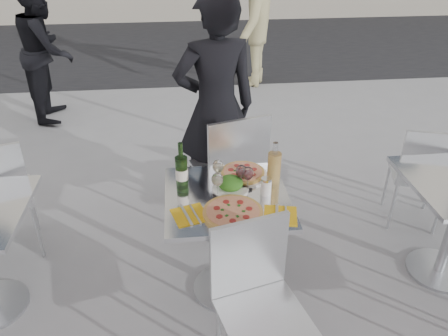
{
  "coord_description": "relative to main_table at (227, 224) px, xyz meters",
  "views": [
    {
      "loc": [
        -0.24,
        -2.11,
        2.17
      ],
      "look_at": [
        0.0,
        0.15,
        0.85
      ],
      "focal_mm": 35.0,
      "sensor_mm": 36.0,
      "label": 1
    }
  ],
  "objects": [
    {
      "name": "wineglass_white_a",
      "position": [
        -0.05,
        -0.0,
        0.32
      ],
      "size": [
        0.07,
        0.07,
        0.16
      ],
      "color": "white",
      "rests_on": "main_table"
    },
    {
      "name": "pedestrian_a",
      "position": [
        -1.75,
        3.13,
        0.28
      ],
      "size": [
        0.66,
        0.82,
        1.63
      ],
      "primitive_type": "imported",
      "rotation": [
        0.0,
        0.0,
        1.62
      ],
      "color": "black",
      "rests_on": "ground"
    },
    {
      "name": "napkin_left",
      "position": [
        -0.22,
        -0.17,
        0.21
      ],
      "size": [
        0.22,
        0.22,
        0.01
      ],
      "rotation": [
        0.0,
        0.0,
        0.28
      ],
      "color": "gold",
      "rests_on": "main_table"
    },
    {
      "name": "chair_far",
      "position": [
        0.11,
        0.62,
        0.06
      ],
      "size": [
        0.57,
        0.58,
        1.01
      ],
      "rotation": [
        0.0,
        0.0,
        3.42
      ],
      "color": "silver",
      "rests_on": "ground"
    },
    {
      "name": "sugar_shaker",
      "position": [
        0.23,
        -0.01,
        0.26
      ],
      "size": [
        0.06,
        0.06,
        0.11
      ],
      "color": "white",
      "rests_on": "main_table"
    },
    {
      "name": "wine_bottle",
      "position": [
        -0.25,
        0.13,
        0.32
      ],
      "size": [
        0.07,
        0.08,
        0.29
      ],
      "color": "#2A501E",
      "rests_on": "main_table"
    },
    {
      "name": "salad_plate",
      "position": [
        0.03,
        0.06,
        0.25
      ],
      "size": [
        0.22,
        0.22,
        0.09
      ],
      "color": "white",
      "rests_on": "main_table"
    },
    {
      "name": "ground",
      "position": [
        0.0,
        0.0,
        -0.54
      ],
      "size": [
        80.0,
        80.0,
        0.0
      ],
      "primitive_type": "plane",
      "color": "slate"
    },
    {
      "name": "woman_diner",
      "position": [
        0.03,
        1.0,
        0.35
      ],
      "size": [
        0.71,
        0.53,
        1.77
      ],
      "primitive_type": "imported",
      "rotation": [
        0.0,
        0.0,
        3.32
      ],
      "color": "black",
      "rests_on": "ground"
    },
    {
      "name": "wineglass_white_b",
      "position": [
        -0.04,
        0.15,
        0.32
      ],
      "size": [
        0.07,
        0.07,
        0.16
      ],
      "color": "white",
      "rests_on": "main_table"
    },
    {
      "name": "pizza_far",
      "position": [
        0.13,
        0.21,
        0.23
      ],
      "size": [
        0.31,
        0.31,
        0.03
      ],
      "color": "white",
      "rests_on": "main_table"
    },
    {
      "name": "pedestrian_b",
      "position": [
        0.82,
        4.04,
        0.38
      ],
      "size": [
        1.09,
        1.36,
        1.83
      ],
      "primitive_type": "imported",
      "rotation": [
        0.0,
        0.0,
        4.31
      ],
      "color": "tan",
      "rests_on": "ground"
    },
    {
      "name": "main_table",
      "position": [
        0.0,
        0.0,
        0.0
      ],
      "size": [
        0.72,
        0.72,
        0.75
      ],
      "color": "#B7BABF",
      "rests_on": "ground"
    },
    {
      "name": "side_chair_rfar",
      "position": [
        1.54,
        0.53,
        -0.02
      ],
      "size": [
        0.5,
        0.5,
        0.87
      ],
      "rotation": [
        0.0,
        0.0,
        2.85
      ],
      "color": "silver",
      "rests_on": "ground"
    },
    {
      "name": "wineglass_red_a",
      "position": [
        0.09,
        0.07,
        0.32
      ],
      "size": [
        0.07,
        0.07,
        0.16
      ],
      "color": "white",
      "rests_on": "main_table"
    },
    {
      "name": "chair_near",
      "position": [
        0.09,
        -0.57,
        0.0
      ],
      "size": [
        0.51,
        0.52,
        0.91
      ],
      "rotation": [
        0.0,
        0.0,
        0.25
      ],
      "color": "silver",
      "rests_on": "ground"
    },
    {
      "name": "napkin_right",
      "position": [
        0.27,
        -0.23,
        0.21
      ],
      "size": [
        0.21,
        0.21,
        0.01
      ],
      "rotation": [
        0.0,
        0.0,
        -0.22
      ],
      "color": "gold",
      "rests_on": "main_table"
    },
    {
      "name": "pizza_near",
      "position": [
        0.01,
        -0.18,
        0.22
      ],
      "size": [
        0.33,
        0.33,
        0.02
      ],
      "color": "#B89148",
      "rests_on": "main_table"
    },
    {
      "name": "street_asphalt",
      "position": [
        0.0,
        6.5,
        -0.54
      ],
      "size": [
        24.0,
        5.0,
        0.0
      ],
      "primitive_type": "cube",
      "color": "black",
      "rests_on": "ground"
    },
    {
      "name": "carafe",
      "position": [
        0.29,
        0.08,
        0.33
      ],
      "size": [
        0.08,
        0.08,
        0.29
      ],
      "color": "#E9BE63",
      "rests_on": "main_table"
    },
    {
      "name": "wineglass_red_b",
      "position": [
        0.13,
        0.05,
        0.32
      ],
      "size": [
        0.07,
        0.07,
        0.16
      ],
      "color": "white",
      "rests_on": "main_table"
    }
  ]
}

